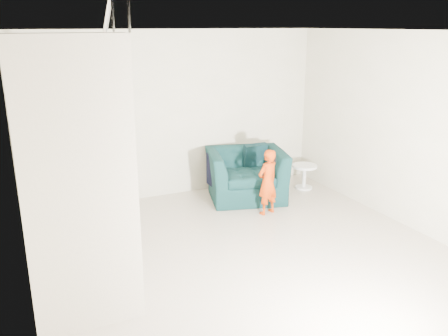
% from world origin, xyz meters
% --- Properties ---
extents(floor, '(5.50, 5.50, 0.00)m').
position_xyz_m(floor, '(0.00, 0.00, 0.00)').
color(floor, tan).
rests_on(floor, ground).
extents(ceiling, '(5.50, 5.50, 0.00)m').
position_xyz_m(ceiling, '(0.00, 0.00, 2.70)').
color(ceiling, silver).
rests_on(ceiling, back_wall).
extents(back_wall, '(5.00, 0.00, 5.00)m').
position_xyz_m(back_wall, '(0.00, 2.75, 1.35)').
color(back_wall, '#AEAA8E').
rests_on(back_wall, floor).
extents(left_wall, '(0.00, 5.50, 5.50)m').
position_xyz_m(left_wall, '(-2.50, 0.00, 1.35)').
color(left_wall, '#AEAA8E').
rests_on(left_wall, floor).
extents(right_wall, '(0.00, 5.50, 5.50)m').
position_xyz_m(right_wall, '(2.50, 0.00, 1.35)').
color(right_wall, '#AEAA8E').
rests_on(right_wall, floor).
extents(armchair, '(1.48, 1.37, 0.80)m').
position_xyz_m(armchair, '(0.95, 2.05, 0.40)').
color(armchair, black).
rests_on(armchair, floor).
extents(toddler, '(0.42, 0.34, 1.00)m').
position_xyz_m(toddler, '(0.92, 1.31, 0.50)').
color(toddler, '#8D1F04').
rests_on(toddler, floor).
extents(side_table, '(0.43, 0.43, 0.43)m').
position_xyz_m(side_table, '(2.08, 2.03, 0.29)').
color(side_table, silver).
rests_on(side_table, floor).
extents(staircase, '(1.02, 3.03, 3.62)m').
position_xyz_m(staircase, '(-2.00, 0.55, 0.95)').
color(staircase, '#ADA089').
rests_on(staircase, floor).
extents(cushion, '(0.41, 0.20, 0.41)m').
position_xyz_m(cushion, '(1.23, 2.29, 0.64)').
color(cushion, black).
rests_on(cushion, armchair).
extents(throw, '(0.05, 0.47, 0.52)m').
position_xyz_m(throw, '(0.39, 2.12, 0.50)').
color(throw, black).
rests_on(throw, armchair).
extents(phone, '(0.03, 0.05, 0.10)m').
position_xyz_m(phone, '(1.01, 1.27, 0.87)').
color(phone, black).
rests_on(phone, toddler).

